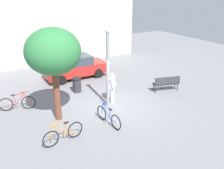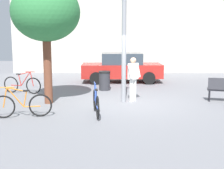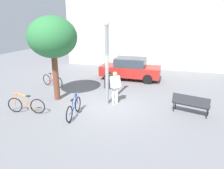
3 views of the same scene
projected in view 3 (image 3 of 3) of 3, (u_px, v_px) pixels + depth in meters
name	position (u px, v px, depth m)	size (l,w,h in m)	color
ground_plane	(108.00, 105.00, 10.45)	(36.00, 36.00, 0.00)	slate
building_facade	(144.00, 18.00, 18.23)	(14.14, 2.00, 8.57)	beige
lamppost	(107.00, 60.00, 9.99)	(0.28, 0.28, 4.11)	gray
person_by_lamppost	(115.00, 86.00, 10.43)	(0.56, 0.59, 1.67)	white
park_bench	(191.00, 103.00, 9.33)	(1.67, 0.85, 0.92)	#2D2D33
plaza_tree	(53.00, 38.00, 10.32)	(2.44, 2.44, 4.34)	brown
bicycle_red	(53.00, 81.00, 13.38)	(1.75, 0.55, 0.97)	black
bicycle_orange	(26.00, 105.00, 9.53)	(1.79, 0.36, 0.97)	black
bicycle_blue	(74.00, 108.00, 9.19)	(0.30, 1.80, 0.97)	black
parked_car_red	(130.00, 69.00, 14.88)	(4.24, 1.90, 1.55)	#AD231E
trash_bin	(108.00, 81.00, 13.03)	(0.53, 0.53, 0.87)	#2D2D33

